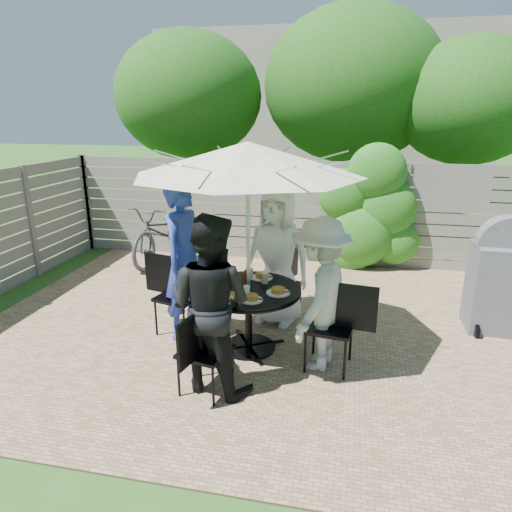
% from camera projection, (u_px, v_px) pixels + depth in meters
% --- Properties ---
extents(backyard_envelope, '(60.00, 60.00, 5.00)m').
position_uv_depth(backyard_envelope, '(324.00, 113.00, 14.48)').
color(backyard_envelope, '#2C591B').
rests_on(backyard_envelope, ground).
extents(patio_table, '(1.40, 1.40, 0.76)m').
position_uv_depth(patio_table, '(249.00, 307.00, 5.17)').
color(patio_table, black).
rests_on(patio_table, ground).
extents(umbrella, '(2.93, 2.93, 2.36)m').
position_uv_depth(umbrella, '(248.00, 159.00, 4.67)').
color(umbrella, silver).
rests_on(umbrella, ground).
extents(chair_back, '(0.59, 0.73, 0.95)m').
position_uv_depth(chair_back, '(281.00, 297.00, 6.08)').
color(chair_back, black).
rests_on(chair_back, ground).
extents(person_back, '(0.98, 0.75, 1.79)m').
position_uv_depth(person_back, '(277.00, 257.00, 5.78)').
color(person_back, white).
rests_on(person_back, ground).
extents(chair_left, '(0.76, 0.58, 1.00)m').
position_uv_depth(chair_left, '(179.00, 311.00, 5.64)').
color(chair_left, black).
rests_on(chair_left, ground).
extents(person_left, '(0.62, 0.80, 1.95)m').
position_uv_depth(person_left, '(185.00, 261.00, 5.38)').
color(person_left, '#273AA9').
rests_on(person_left, ground).
extents(chair_front, '(0.53, 0.70, 0.92)m').
position_uv_depth(chair_front, '(205.00, 368.00, 4.42)').
color(chair_front, black).
rests_on(chair_front, ground).
extents(person_front, '(1.00, 0.86, 1.79)m').
position_uv_depth(person_front, '(210.00, 305.00, 4.35)').
color(person_front, black).
rests_on(person_front, ground).
extents(chair_right, '(0.74, 0.54, 0.99)m').
position_uv_depth(chair_right, '(330.00, 343.00, 4.85)').
color(chair_right, black).
rests_on(chair_right, ground).
extents(person_right, '(0.84, 1.18, 1.66)m').
position_uv_depth(person_right, '(320.00, 295.00, 4.75)').
color(person_right, '#B9BAB5').
rests_on(person_right, ground).
extents(plate_back, '(0.26, 0.26, 0.06)m').
position_uv_depth(plate_back, '(262.00, 276.00, 5.41)').
color(plate_back, white).
rests_on(plate_back, patio_table).
extents(plate_left, '(0.26, 0.26, 0.06)m').
position_uv_depth(plate_left, '(220.00, 281.00, 5.24)').
color(plate_left, white).
rests_on(plate_left, patio_table).
extents(plate_front, '(0.26, 0.26, 0.06)m').
position_uv_depth(plate_front, '(233.00, 297.00, 4.79)').
color(plate_front, white).
rests_on(plate_front, patio_table).
extents(plate_right, '(0.26, 0.26, 0.06)m').
position_uv_depth(plate_right, '(278.00, 291.00, 4.95)').
color(plate_right, white).
rests_on(plate_right, patio_table).
extents(plate_extra, '(0.24, 0.24, 0.06)m').
position_uv_depth(plate_extra, '(251.00, 298.00, 4.77)').
color(plate_extra, white).
rests_on(plate_extra, patio_table).
extents(glass_back, '(0.07, 0.07, 0.14)m').
position_uv_depth(glass_back, '(250.00, 274.00, 5.35)').
color(glass_back, silver).
rests_on(glass_back, patio_table).
extents(glass_left, '(0.07, 0.07, 0.14)m').
position_uv_depth(glass_left, '(224.00, 282.00, 5.10)').
color(glass_left, silver).
rests_on(glass_left, patio_table).
extents(glass_front, '(0.07, 0.07, 0.14)m').
position_uv_depth(glass_front, '(247.00, 292.00, 4.82)').
color(glass_front, silver).
rests_on(glass_front, patio_table).
extents(syrup_jug, '(0.09, 0.09, 0.16)m').
position_uv_depth(syrup_jug, '(246.00, 279.00, 5.15)').
color(syrup_jug, '#59280C').
rests_on(syrup_jug, patio_table).
extents(coffee_cup, '(0.08, 0.08, 0.12)m').
position_uv_depth(coffee_cup, '(265.00, 278.00, 5.24)').
color(coffee_cup, '#C6B293').
rests_on(coffee_cup, patio_table).
extents(bicycle, '(0.94, 2.13, 1.08)m').
position_uv_depth(bicycle, '(164.00, 232.00, 8.39)').
color(bicycle, '#333338').
rests_on(bicycle, ground).
extents(bbq_grill, '(0.74, 0.56, 1.48)m').
position_uv_depth(bbq_grill, '(502.00, 280.00, 5.60)').
color(bbq_grill, slate).
rests_on(bbq_grill, ground).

